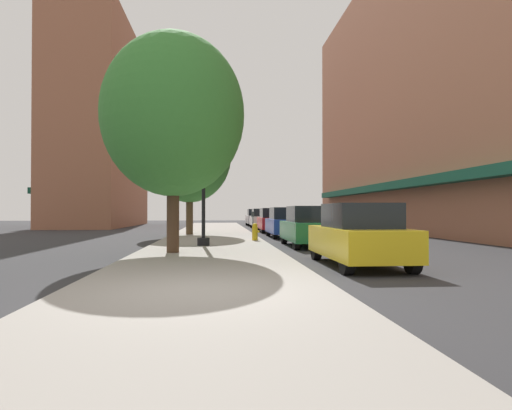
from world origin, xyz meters
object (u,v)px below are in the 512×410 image
Objects in this scene: car_silver at (256,218)px; car_green at (309,227)px; car_red at (272,221)px; car_white at (262,219)px; tree_mid at (173,115)px; parking_meter_near at (253,221)px; tree_near at (190,155)px; car_blue at (285,223)px; fire_hydrant at (255,232)px; lamppost at (204,166)px; car_yellow at (359,236)px.

car_green is at bearing -88.09° from car_silver.
car_red is 1.00× the size of car_white.
car_green is at bearing -89.70° from car_white.
tree_mid is at bearing -147.95° from car_green.
car_silver reaches higher than parking_meter_near.
tree_near is 6.82m from car_blue.
car_red is (2.02, 10.11, 0.29)m from fire_hydrant.
car_blue is at bearing -89.04° from car_red.
car_red reaches higher than fire_hydrant.
lamppost is at bearing -121.58° from car_blue.
car_yellow is (5.16, -3.10, -3.77)m from tree_mid.
fire_hydrant is 0.11× the size of tree_mid.
tree_near reaches higher than parking_meter_near.
fire_hydrant is at bearing 61.53° from tree_mid.
car_white is (4.27, 20.40, -2.39)m from lamppost.
tree_near is at bearing 163.28° from car_blue.
lamppost is 7.47× the size of fire_hydrant.
tree_mid is (0.19, -11.46, -0.15)m from tree_near.
tree_near is (-3.33, 5.67, 4.20)m from fire_hydrant.
car_blue is (5.16, 9.87, -3.77)m from tree_mid.
car_white is at bearing 90.96° from car_red.
car_white is (2.02, 17.46, 0.29)m from fire_hydrant.
tree_near is at bearing -104.54° from car_silver.
car_blue and car_red have the same top height.
tree_near reaches higher than car_yellow.
car_silver is at bearing 80.10° from tree_mid.
lamppost is at bearing -97.17° from car_silver.
tree_near is 19.29m from car_silver.
car_blue is at bearing -88.09° from car_silver.
tree_mid reaches higher than lamppost.
car_yellow is at bearing -69.81° from tree_near.
car_red is at bearing 39.71° from tree_near.
car_white is (0.00, 13.38, 0.00)m from car_blue.
parking_meter_near is 0.30× the size of car_silver.
tree_mid is at bearing -97.98° from car_silver.
tree_near reaches higher than car_white.
tree_near is 13.53m from car_white.
tree_mid is 1.66× the size of car_silver.
lamppost is 27.16m from car_silver.
tree_mid is (-0.89, -2.86, 1.37)m from lamppost.
lamppost reaches higher than car_green.
car_white reaches higher than parking_meter_near.
car_white is at bearing 78.17° from lamppost.
lamppost is 1.37× the size of car_silver.
car_yellow and car_white have the same top height.
tree_near is 15.99m from car_yellow.
tree_mid is 17.14m from car_red.
car_silver is at bearing 90.96° from car_red.
car_green and car_red have the same top height.
car_red is at bearing 76.09° from parking_meter_near.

